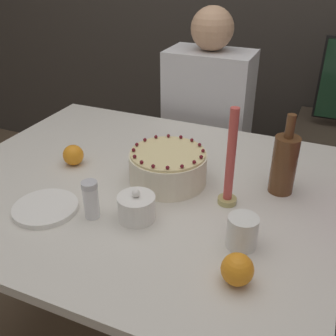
{
  "coord_description": "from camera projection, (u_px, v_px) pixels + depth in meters",
  "views": [
    {
      "loc": [
        0.54,
        -1.0,
        1.42
      ],
      "look_at": [
        0.09,
        0.04,
        0.78
      ],
      "focal_mm": 42.0,
      "sensor_mm": 36.0,
      "label": 1
    }
  ],
  "objects": [
    {
      "name": "ground_plane",
      "position": [
        144.0,
        326.0,
        1.68
      ],
      "size": [
        12.0,
        12.0,
        0.0
      ],
      "primitive_type": "plane",
      "color": "brown"
    },
    {
      "name": "dining_table",
      "position": [
        139.0,
        207.0,
        1.38
      ],
      "size": [
        1.29,
        1.08,
        0.73
      ],
      "color": "beige",
      "rests_on": "ground_plane"
    },
    {
      "name": "cake",
      "position": [
        168.0,
        167.0,
        1.3
      ],
      "size": [
        0.26,
        0.26,
        0.12
      ],
      "color": "#EFE5CC",
      "rests_on": "dining_table"
    },
    {
      "name": "sugar_bowl",
      "position": [
        137.0,
        207.0,
        1.13
      ],
      "size": [
        0.11,
        0.11,
        0.1
      ],
      "color": "white",
      "rests_on": "dining_table"
    },
    {
      "name": "sugar_shaker",
      "position": [
        91.0,
        199.0,
        1.12
      ],
      "size": [
        0.05,
        0.05,
        0.12
      ],
      "color": "white",
      "rests_on": "dining_table"
    },
    {
      "name": "plate_stack",
      "position": [
        46.0,
        208.0,
        1.17
      ],
      "size": [
        0.19,
        0.19,
        0.02
      ],
      "color": "white",
      "rests_on": "dining_table"
    },
    {
      "name": "candle",
      "position": [
        230.0,
        166.0,
        1.15
      ],
      "size": [
        0.06,
        0.06,
        0.31
      ],
      "color": "tan",
      "rests_on": "dining_table"
    },
    {
      "name": "bottle",
      "position": [
        284.0,
        163.0,
        1.22
      ],
      "size": [
        0.08,
        0.08,
        0.26
      ],
      "color": "brown",
      "rests_on": "dining_table"
    },
    {
      "name": "cup",
      "position": [
        242.0,
        232.0,
        1.02
      ],
      "size": [
        0.08,
        0.08,
        0.09
      ],
      "color": "white",
      "rests_on": "dining_table"
    },
    {
      "name": "orange_fruit_0",
      "position": [
        73.0,
        155.0,
        1.41
      ],
      "size": [
        0.07,
        0.07,
        0.07
      ],
      "color": "orange",
      "rests_on": "dining_table"
    },
    {
      "name": "orange_fruit_1",
      "position": [
        237.0,
        269.0,
        0.91
      ],
      "size": [
        0.08,
        0.08,
        0.08
      ],
      "color": "orange",
      "rests_on": "dining_table"
    },
    {
      "name": "person_man_blue_shirt",
      "position": [
        206.0,
        147.0,
        2.02
      ],
      "size": [
        0.4,
        0.34,
        1.2
      ],
      "rotation": [
        0.0,
        0.0,
        3.14
      ],
      "color": "#473D33",
      "rests_on": "ground_plane"
    }
  ]
}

